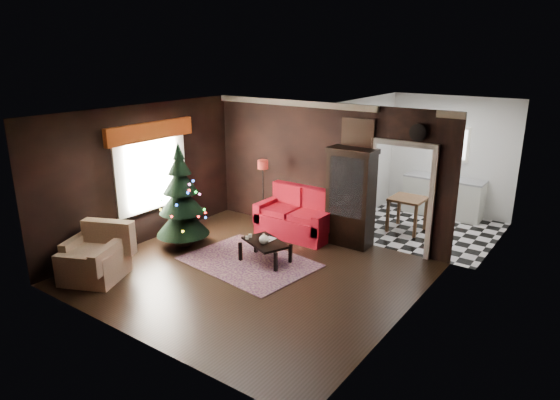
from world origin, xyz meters
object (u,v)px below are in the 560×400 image
Objects in this scene: floor_lamp at (263,192)px; kitchen_table at (407,214)px; curio_cabinet at (351,200)px; wall_clock at (418,133)px; loveseat at (296,213)px; armchair at (93,254)px; teapot at (264,239)px; christmas_tree at (181,196)px; coffee_table at (265,251)px.

floor_lamp is 1.90× the size of kitchen_table.
curio_cabinet is 1.88m from wall_clock.
loveseat is 1.71× the size of armchair.
curio_cabinet is at bearing 7.68° from floor_lamp.
wall_clock is at bearing 45.16° from teapot.
teapot is 3.56m from kitchen_table.
wall_clock reaches higher than armchair.
curio_cabinet is 4.90m from armchair.
curio_cabinet reaches higher than armchair.
floor_lamp is at bearing 68.93° from christmas_tree.
christmas_tree is 9.89× the size of teapot.
loveseat is 8.37× the size of teapot.
floor_lamp is 4.46× the size of wall_clock.
coffee_table is 4.39× the size of teapot.
christmas_tree is at bearing -133.81° from kitchen_table.
loveseat is 2.27× the size of kitchen_table.
coffee_table is 3.53m from wall_clock.
coffee_table is (1.99, 2.26, -0.25)m from armchair.
wall_clock is at bearing -66.25° from kitchen_table.
armchair is 2.97m from teapot.
loveseat reaches higher than kitchen_table.
coffee_table is (-0.85, -1.70, -0.74)m from curio_cabinet.
wall_clock is (1.99, 2.00, 1.87)m from teapot.
coffee_table is (1.14, -1.43, -0.62)m from floor_lamp.
christmas_tree reaches higher than floor_lamp.
christmas_tree is 4.65m from wall_clock.
floor_lamp is 7.02× the size of teapot.
armchair reaches higher than teapot.
christmas_tree reaches higher than armchair.
kitchen_table is at bearing 32.74° from floor_lamp.
wall_clock reaches higher than teapot.
armchair is (-0.17, -1.93, -0.59)m from christmas_tree.
armchair is 1.12× the size of coffee_table.
floor_lamp is at bearing -176.70° from loveseat.
coffee_table is at bearing -51.51° from floor_lamp.
floor_lamp is 3.17m from kitchen_table.
coffee_table is (0.30, -1.48, -0.29)m from loveseat.
wall_clock is (1.20, 0.18, 1.43)m from curio_cabinet.
wall_clock reaches higher than kitchen_table.
coffee_table is at bearing 117.87° from teapot.
loveseat reaches higher than armchair.
teapot is at bearing -113.89° from kitchen_table.
loveseat is 2.45m from kitchen_table.
loveseat reaches higher than teapot.
floor_lamp is at bearing 127.74° from teapot.
loveseat reaches higher than coffee_table.
christmas_tree is at bearing -130.01° from loveseat.
armchair is (-0.85, -3.69, -0.37)m from floor_lamp.
teapot is (1.88, 0.21, -0.54)m from christmas_tree.
curio_cabinet is 3.36m from christmas_tree.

